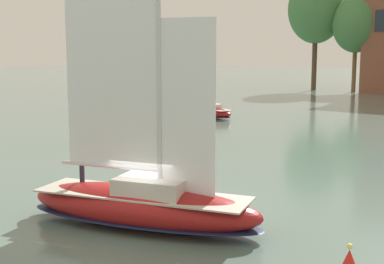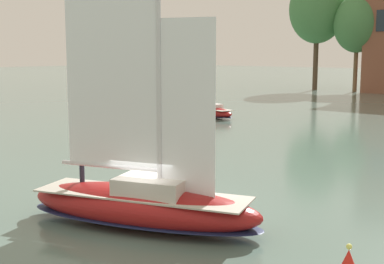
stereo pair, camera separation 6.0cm
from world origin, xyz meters
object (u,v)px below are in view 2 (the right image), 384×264
Objects in this scene: tree_shore_left at (317,9)px; sailboat_main at (142,200)px; tree_shore_center at (357,24)px; sailboat_moored_far_slip at (211,111)px.

sailboat_main is (29.13, -72.34, -12.82)m from tree_shore_left.
sailboat_moored_far_slip is (2.95, -43.40, -10.51)m from tree_shore_center.
tree_shore_center is 1.21× the size of sailboat_main.
sailboat_moored_far_slip is at bearing -86.12° from tree_shore_center.
sailboat_main is 1.42× the size of sailboat_moored_far_slip.
tree_shore_left reaches higher than sailboat_main.
tree_shore_center reaches higher than sailboat_moored_far_slip.
tree_shore_left is 79.03m from sailboat_main.
sailboat_moored_far_slip is at bearing 123.11° from sailboat_main.
tree_shore_left is 7.71m from tree_shore_center.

